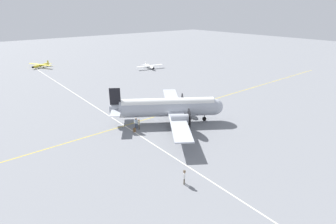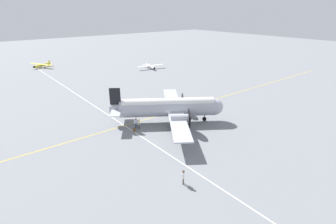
{
  "view_description": "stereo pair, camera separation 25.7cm",
  "coord_description": "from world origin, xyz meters",
  "px_view_note": "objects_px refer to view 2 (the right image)",
  "views": [
    {
      "loc": [
        -25.32,
        -31.58,
        17.8
      ],
      "look_at": [
        0.0,
        0.0,
        1.78
      ],
      "focal_mm": 28.0,
      "sensor_mm": 36.0,
      "label": 1
    },
    {
      "loc": [
        -25.12,
        -31.74,
        17.8
      ],
      "look_at": [
        0.0,
        0.0,
        1.78
      ],
      "focal_mm": 28.0,
      "sensor_mm": 36.0,
      "label": 2
    }
  ],
  "objects_px": {
    "passenger_boarding": "(136,122)",
    "ramp_agent": "(139,123)",
    "crew_foreground": "(183,176)",
    "light_aircraft_distant": "(42,65)",
    "airliner_main": "(171,107)",
    "light_aircraft_taxiing": "(150,66)",
    "suitcase_near_door": "(134,130)"
  },
  "relations": [
    {
      "from": "suitcase_near_door",
      "to": "light_aircraft_distant",
      "type": "relative_size",
      "value": 0.08
    },
    {
      "from": "crew_foreground",
      "to": "ramp_agent",
      "type": "height_order",
      "value": "ramp_agent"
    },
    {
      "from": "suitcase_near_door",
      "to": "light_aircraft_distant",
      "type": "height_order",
      "value": "light_aircraft_distant"
    },
    {
      "from": "passenger_boarding",
      "to": "ramp_agent",
      "type": "xyz_separation_m",
      "value": [
        0.15,
        -0.56,
        -0.04
      ]
    },
    {
      "from": "passenger_boarding",
      "to": "suitcase_near_door",
      "type": "distance_m",
      "value": 1.52
    },
    {
      "from": "light_aircraft_distant",
      "to": "ramp_agent",
      "type": "bearing_deg",
      "value": 61.19
    },
    {
      "from": "ramp_agent",
      "to": "light_aircraft_taxiing",
      "type": "bearing_deg",
      "value": 6.42
    },
    {
      "from": "light_aircraft_distant",
      "to": "passenger_boarding",
      "type": "bearing_deg",
      "value": 61.04
    },
    {
      "from": "airliner_main",
      "to": "light_aircraft_taxiing",
      "type": "distance_m",
      "value": 42.3
    },
    {
      "from": "suitcase_near_door",
      "to": "light_aircraft_distant",
      "type": "distance_m",
      "value": 59.56
    },
    {
      "from": "crew_foreground",
      "to": "light_aircraft_distant",
      "type": "height_order",
      "value": "light_aircraft_distant"
    },
    {
      "from": "passenger_boarding",
      "to": "light_aircraft_distant",
      "type": "xyz_separation_m",
      "value": [
        0.64,
        58.62,
        -0.31
      ]
    },
    {
      "from": "light_aircraft_distant",
      "to": "crew_foreground",
      "type": "bearing_deg",
      "value": 58.37
    },
    {
      "from": "suitcase_near_door",
      "to": "light_aircraft_distant",
      "type": "xyz_separation_m",
      "value": [
        1.57,
        59.54,
        0.46
      ]
    },
    {
      "from": "ramp_agent",
      "to": "light_aircraft_taxiing",
      "type": "relative_size",
      "value": 0.19
    },
    {
      "from": "passenger_boarding",
      "to": "light_aircraft_taxiing",
      "type": "bearing_deg",
      "value": 114.93
    },
    {
      "from": "crew_foreground",
      "to": "passenger_boarding",
      "type": "relative_size",
      "value": 0.95
    },
    {
      "from": "airliner_main",
      "to": "light_aircraft_distant",
      "type": "xyz_separation_m",
      "value": [
        -5.25,
        60.07,
        -1.85
      ]
    },
    {
      "from": "ramp_agent",
      "to": "light_aircraft_distant",
      "type": "height_order",
      "value": "light_aircraft_distant"
    },
    {
      "from": "crew_foreground",
      "to": "light_aircraft_distant",
      "type": "relative_size",
      "value": 0.2
    },
    {
      "from": "airliner_main",
      "to": "passenger_boarding",
      "type": "bearing_deg",
      "value": -159.78
    },
    {
      "from": "suitcase_near_door",
      "to": "ramp_agent",
      "type": "bearing_deg",
      "value": 18.43
    },
    {
      "from": "crew_foreground",
      "to": "light_aircraft_distant",
      "type": "distance_m",
      "value": 74.14
    },
    {
      "from": "crew_foreground",
      "to": "passenger_boarding",
      "type": "xyz_separation_m",
      "value": [
        3.62,
        15.4,
        0.03
      ]
    },
    {
      "from": "passenger_boarding",
      "to": "airliner_main",
      "type": "bearing_deg",
      "value": 48.78
    },
    {
      "from": "airliner_main",
      "to": "ramp_agent",
      "type": "height_order",
      "value": "airliner_main"
    },
    {
      "from": "crew_foreground",
      "to": "light_aircraft_taxiing",
      "type": "relative_size",
      "value": 0.19
    },
    {
      "from": "light_aircraft_taxiing",
      "to": "light_aircraft_distant",
      "type": "bearing_deg",
      "value": -121.11
    },
    {
      "from": "passenger_boarding",
      "to": "light_aircraft_distant",
      "type": "bearing_deg",
      "value": 152.05
    },
    {
      "from": "airliner_main",
      "to": "light_aircraft_taxiing",
      "type": "relative_size",
      "value": 2.32
    },
    {
      "from": "passenger_boarding",
      "to": "suitcase_near_door",
      "type": "height_order",
      "value": "passenger_boarding"
    },
    {
      "from": "crew_foreground",
      "to": "light_aircraft_distant",
      "type": "xyz_separation_m",
      "value": [
        4.26,
        74.02,
        -0.28
      ]
    }
  ]
}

